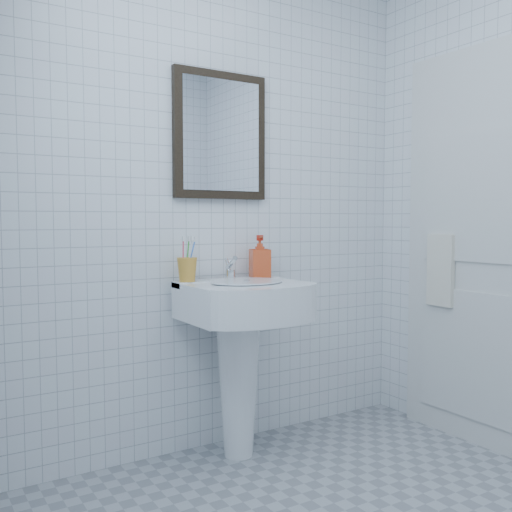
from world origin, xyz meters
TOP-DOWN VIEW (x-y plane):
  - wall_back at (0.00, 1.20)m, footprint 2.20×0.02m
  - wall_left at (-1.10, 0.00)m, footprint 0.02×2.40m
  - washbasin at (-0.03, 0.99)m, footprint 0.56×0.41m
  - faucet at (-0.03, 1.09)m, footprint 0.05×0.10m
  - toothbrush_cup at (-0.25, 1.10)m, footprint 0.10×0.10m
  - soap_dispenser at (0.15, 1.10)m, footprint 0.12×0.12m
  - wall_mirror at (-0.03, 1.18)m, footprint 0.50×0.04m
  - bathroom_door at (1.08, 0.55)m, footprint 0.04×0.80m
  - towel_ring at (1.06, 0.71)m, footprint 0.01×0.18m
  - hand_towel at (1.04, 0.71)m, footprint 0.03×0.16m

SIDE VIEW (x-z plane):
  - washbasin at x=-0.03m, z-range 0.15..1.00m
  - hand_towel at x=1.04m, z-range 0.68..1.06m
  - faucet at x=-0.03m, z-range 0.84..0.95m
  - toothbrush_cup at x=-0.25m, z-range 0.85..0.96m
  - soap_dispenser at x=0.15m, z-range 0.85..1.06m
  - bathroom_door at x=1.08m, z-range 0.00..2.00m
  - towel_ring at x=1.06m, z-range 0.96..1.14m
  - wall_back at x=0.00m, z-range 0.00..2.50m
  - wall_left at x=-1.10m, z-range 0.00..2.50m
  - wall_mirror at x=-0.03m, z-range 1.24..1.86m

